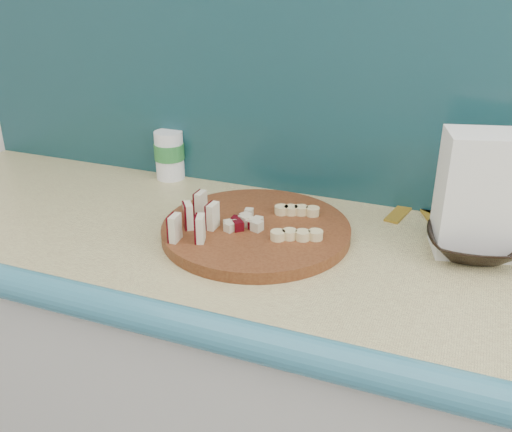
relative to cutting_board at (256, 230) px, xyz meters
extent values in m
cube|color=white|center=(0.11, 0.27, 0.38)|extent=(3.60, 0.04, 2.60)
cube|color=tan|center=(0.21, -0.03, -0.03)|extent=(2.20, 0.60, 0.03)
cube|color=teal|center=(0.21, -0.33, -0.03)|extent=(2.20, 0.06, 0.03)
cube|color=teal|center=(0.21, 0.26, 0.24)|extent=(2.20, 0.02, 0.50)
cylinder|color=#4C2110|center=(0.00, 0.00, 0.00)|extent=(0.49, 0.49, 0.02)
cube|color=beige|center=(-0.12, -0.12, 0.04)|extent=(0.02, 0.04, 0.05)
cube|color=#43040B|center=(-0.13, -0.12, 0.04)|extent=(0.01, 0.03, 0.05)
cube|color=beige|center=(-0.12, -0.06, 0.04)|extent=(0.02, 0.04, 0.05)
cube|color=#43040B|center=(-0.13, -0.06, 0.04)|extent=(0.01, 0.03, 0.05)
cube|color=beige|center=(-0.12, 0.00, 0.04)|extent=(0.02, 0.04, 0.05)
cube|color=#43040B|center=(-0.13, 0.00, 0.04)|extent=(0.01, 0.03, 0.05)
cube|color=beige|center=(-0.07, -0.10, 0.04)|extent=(0.02, 0.04, 0.05)
cube|color=#43040B|center=(-0.08, -0.11, 0.04)|extent=(0.01, 0.03, 0.05)
cube|color=beige|center=(-0.07, -0.04, 0.04)|extent=(0.02, 0.04, 0.05)
cube|color=#43040B|center=(-0.08, -0.05, 0.04)|extent=(0.01, 0.03, 0.05)
cube|color=beige|center=(-0.01, 0.00, 0.02)|extent=(0.02, 0.02, 0.02)
cube|color=beige|center=(-0.01, 0.00, 0.02)|extent=(0.02, 0.02, 0.02)
cube|color=#43040B|center=(-0.01, 0.01, 0.02)|extent=(0.02, 0.02, 0.02)
cube|color=beige|center=(-0.02, 0.00, 0.02)|extent=(0.02, 0.02, 0.02)
cube|color=beige|center=(-0.03, 0.01, 0.02)|extent=(0.02, 0.02, 0.02)
cube|color=beige|center=(-0.04, 0.01, 0.02)|extent=(0.02, 0.02, 0.02)
cube|color=beige|center=(-0.03, 0.00, 0.02)|extent=(0.02, 0.02, 0.02)
cube|color=beige|center=(-0.04, -0.01, 0.02)|extent=(0.02, 0.02, 0.02)
cube|color=#43040B|center=(-0.05, -0.02, 0.02)|extent=(0.02, 0.02, 0.02)
cube|color=beige|center=(-0.03, -0.02, 0.02)|extent=(0.02, 0.02, 0.02)
cube|color=beige|center=(-0.03, -0.03, 0.02)|extent=(0.02, 0.02, 0.02)
cube|color=beige|center=(-0.02, -0.02, 0.02)|extent=(0.02, 0.02, 0.02)
cube|color=beige|center=(-0.01, -0.02, 0.02)|extent=(0.02, 0.02, 0.02)
cube|color=beige|center=(0.00, -0.02, 0.02)|extent=(0.02, 0.02, 0.02)
cube|color=#43040B|center=(-0.01, -0.01, 0.02)|extent=(0.02, 0.02, 0.02)
cylinder|color=beige|center=(0.06, -0.04, 0.02)|extent=(0.03, 0.03, 0.02)
cylinder|color=beige|center=(0.09, -0.03, 0.02)|extent=(0.03, 0.03, 0.02)
cylinder|color=beige|center=(0.11, -0.03, 0.02)|extent=(0.03, 0.03, 0.02)
cylinder|color=beige|center=(0.13, -0.02, 0.02)|extent=(0.03, 0.03, 0.02)
cylinder|color=beige|center=(0.03, 0.07, 0.02)|extent=(0.03, 0.03, 0.02)
cylinder|color=beige|center=(0.05, 0.08, 0.02)|extent=(0.03, 0.03, 0.02)
cylinder|color=beige|center=(0.07, 0.08, 0.02)|extent=(0.03, 0.03, 0.02)
cylinder|color=beige|center=(0.09, 0.09, 0.02)|extent=(0.03, 0.03, 0.02)
imported|color=black|center=(0.42, 0.08, 0.01)|extent=(0.20, 0.20, 0.04)
cube|color=white|center=(0.41, 0.09, 0.11)|extent=(0.16, 0.13, 0.24)
cylinder|color=white|center=(-0.32, 0.23, 0.05)|extent=(0.07, 0.07, 0.12)
cylinder|color=#30853C|center=(-0.32, 0.23, 0.06)|extent=(0.08, 0.08, 0.04)
cube|color=gold|center=(0.26, 0.23, -0.01)|extent=(0.06, 0.15, 0.01)
cube|color=gold|center=(0.32, 0.25, -0.01)|extent=(0.09, 0.14, 0.01)
cube|color=gold|center=(0.36, 0.22, -0.01)|extent=(0.13, 0.11, 0.01)
camera|label=1|loc=(0.38, -0.97, 0.52)|focal=40.00mm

